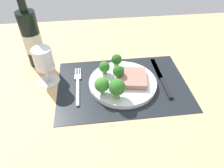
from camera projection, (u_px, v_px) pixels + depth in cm
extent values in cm
cube|color=tan|center=(122.00, 88.00, 72.80)|extent=(140.00, 110.00, 3.00)
cube|color=black|center=(123.00, 85.00, 71.70)|extent=(45.00, 31.00, 0.30)
cylinder|color=silver|center=(123.00, 83.00, 71.06)|extent=(23.40, 23.40, 1.60)
cube|color=#9E6B5B|center=(132.00, 78.00, 70.24)|extent=(11.11, 11.45, 2.00)
cylinder|color=#6B994C|center=(105.00, 72.00, 73.23)|extent=(1.51, 1.51, 1.30)
sphere|color=#2D6B23|center=(104.00, 67.00, 71.70)|extent=(3.90, 3.90, 3.90)
cylinder|color=#5B8942|center=(118.00, 77.00, 70.65)|extent=(1.83, 1.83, 1.88)
sphere|color=#235B1E|center=(118.00, 71.00, 68.91)|extent=(3.91, 3.91, 3.91)
cylinder|color=#6B994C|center=(116.00, 65.00, 75.63)|extent=(1.77, 1.77, 2.05)
sphere|color=#235B1E|center=(117.00, 59.00, 73.87)|extent=(3.81, 3.81, 3.81)
cylinder|color=#6B994C|center=(117.00, 95.00, 64.06)|extent=(1.85, 1.85, 2.03)
sphere|color=#2D6B23|center=(117.00, 87.00, 61.91)|extent=(5.20, 5.20, 5.20)
cylinder|color=#6B994C|center=(102.00, 91.00, 65.59)|extent=(1.34, 1.34, 1.60)
sphere|color=#387A2D|center=(102.00, 85.00, 63.71)|extent=(4.75, 4.75, 4.75)
cube|color=silver|center=(78.00, 92.00, 68.55)|extent=(1.00, 13.00, 0.50)
cube|color=silver|center=(78.00, 77.00, 74.33)|extent=(2.40, 2.60, 0.40)
cube|color=silver|center=(75.00, 72.00, 76.55)|extent=(0.30, 3.60, 0.35)
cube|color=silver|center=(77.00, 72.00, 76.60)|extent=(0.30, 3.60, 0.35)
cube|color=silver|center=(79.00, 72.00, 76.66)|extent=(0.30, 3.60, 0.35)
cube|color=silver|center=(80.00, 71.00, 76.71)|extent=(0.30, 3.60, 0.35)
cube|color=black|center=(166.00, 88.00, 69.74)|extent=(1.40, 10.00, 0.80)
cube|color=silver|center=(157.00, 68.00, 78.42)|extent=(1.80, 13.00, 0.30)
cylinder|color=black|center=(32.00, 40.00, 74.81)|extent=(6.48, 6.48, 20.88)
cylinder|color=beige|center=(33.00, 42.00, 75.51)|extent=(6.61, 6.61, 7.31)
cylinder|color=black|center=(21.00, 2.00, 65.80)|extent=(2.62, 2.62, 6.20)
cylinder|color=silver|center=(49.00, 81.00, 73.32)|extent=(7.58, 7.58, 0.40)
cylinder|color=silver|center=(47.00, 74.00, 71.32)|extent=(0.80, 0.80, 5.63)
cylinder|color=silver|center=(43.00, 59.00, 67.01)|extent=(6.41, 6.41, 7.30)
cylinder|color=tan|center=(44.00, 63.00, 68.13)|extent=(5.64, 5.64, 3.95)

